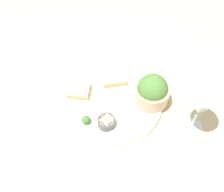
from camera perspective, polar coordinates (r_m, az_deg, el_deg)
ground_plane at (r=0.90m, az=-0.00°, el=-1.28°), size 4.00×4.00×0.00m
dinner_plate at (r=0.89m, az=-0.00°, el=-1.02°), size 0.32×0.32×0.01m
salad_bowl at (r=0.86m, az=8.13°, el=0.96°), size 0.11×0.11×0.10m
sauce_ramekin at (r=0.82m, az=-1.16°, el=-5.28°), size 0.05×0.05×0.03m
cheese_toast_near at (r=0.92m, az=0.48°, el=3.66°), size 0.09×0.07×0.03m
cheese_toast_far at (r=0.90m, az=-6.77°, el=1.18°), size 0.09×0.09×0.03m
wine_glass at (r=0.79m, az=17.65°, el=-1.75°), size 0.09×0.09×0.16m
garnish at (r=0.83m, az=-5.30°, el=-4.87°), size 0.03×0.03×0.03m
fork at (r=0.78m, az=-0.91°, el=-16.65°), size 0.12×0.13×0.01m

